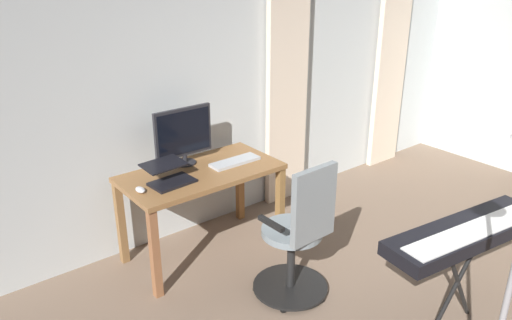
% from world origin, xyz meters
% --- Properties ---
extents(back_room_partition, '(5.87, 0.10, 2.56)m').
position_xyz_m(back_room_partition, '(0.00, -2.69, 1.28)').
color(back_room_partition, silver).
rests_on(back_room_partition, ground).
extents(curtain_left_panel, '(0.47, 0.06, 2.37)m').
position_xyz_m(curtain_left_panel, '(-1.98, -2.58, 1.18)').
color(curtain_left_panel, beige).
rests_on(curtain_left_panel, ground).
extents(curtain_right_panel, '(0.47, 0.06, 2.37)m').
position_xyz_m(curtain_right_panel, '(-0.42, -2.58, 1.18)').
color(curtain_right_panel, beige).
rests_on(curtain_right_panel, ground).
extents(desk, '(1.26, 0.65, 0.75)m').
position_xyz_m(desk, '(0.81, -2.21, 0.64)').
color(desk, olive).
rests_on(desk, ground).
extents(office_chair, '(0.56, 0.56, 1.07)m').
position_xyz_m(office_chair, '(0.60, -1.29, 0.49)').
color(office_chair, black).
rests_on(office_chair, ground).
extents(computer_monitor, '(0.51, 0.18, 0.47)m').
position_xyz_m(computer_monitor, '(0.83, -2.42, 1.01)').
color(computer_monitor, '#232328').
rests_on(computer_monitor, desk).
extents(computer_keyboard, '(0.43, 0.14, 0.02)m').
position_xyz_m(computer_keyboard, '(0.51, -2.17, 0.76)').
color(computer_keyboard, '#B7BCC1').
rests_on(computer_keyboard, desk).
extents(laptop, '(0.34, 0.34, 0.14)m').
position_xyz_m(laptop, '(1.11, -2.18, 0.80)').
color(laptop, black).
rests_on(laptop, desk).
extents(computer_mouse, '(0.06, 0.10, 0.04)m').
position_xyz_m(computer_mouse, '(1.36, -2.16, 0.77)').
color(computer_mouse, silver).
rests_on(computer_mouse, desk).
extents(piano_keyboard, '(1.25, 0.48, 0.76)m').
position_xyz_m(piano_keyboard, '(-0.04, -0.42, 0.69)').
color(piano_keyboard, black).
rests_on(piano_keyboard, ground).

